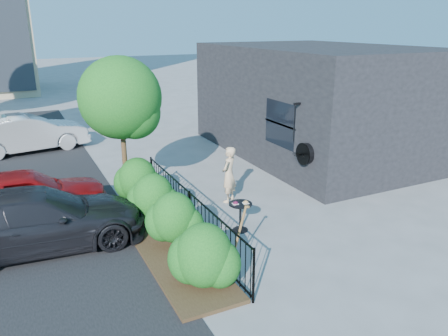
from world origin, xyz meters
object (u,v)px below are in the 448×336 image
patio_tree (123,103)px  cafe_table (240,212)px  car_silver (28,133)px  woman (229,175)px  car_red (22,196)px  shovel (237,242)px  car_darkgrey (37,220)px

patio_tree → cafe_table: (1.89, -3.11, -2.27)m
cafe_table → car_silver: 10.57m
cafe_table → car_silver: (-4.12, 9.73, 0.23)m
patio_tree → woman: 3.43m
car_red → car_silver: car_silver is taller
patio_tree → car_red: size_ratio=0.97×
shovel → car_silver: size_ratio=0.32×
cafe_table → car_silver: bearing=113.0°
woman → patio_tree: bearing=-67.9°
shovel → car_red: 5.73m
cafe_table → car_red: (-4.63, 2.83, 0.20)m
woman → car_silver: (-4.70, 7.96, -0.07)m
cafe_table → car_darkgrey: size_ratio=0.16×
patio_tree → cafe_table: bearing=-58.7°
cafe_table → car_darkgrey: (-4.40, 1.22, 0.19)m
car_silver → car_darkgrey: car_silver is taller
patio_tree → car_darkgrey: size_ratio=0.84×
woman → car_red: size_ratio=0.39×
shovel → car_silver: car_silver is taller
shovel → car_darkgrey: size_ratio=0.30×
woman → shovel: woman is taller
patio_tree → cafe_table: 4.29m
woman → car_silver: bearing=-98.8°
woman → shovel: (-1.49, -3.30, -0.17)m
patio_tree → shovel: (0.98, -4.65, -2.14)m
patio_tree → cafe_table: patio_tree is taller
woman → car_darkgrey: woman is taller
shovel → car_red: car_red is taller
car_red → car_silver: (0.51, 6.90, 0.03)m
car_red → woman: bearing=-101.8°
car_darkgrey → woman: bearing=-80.8°
cafe_table → car_darkgrey: 4.57m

